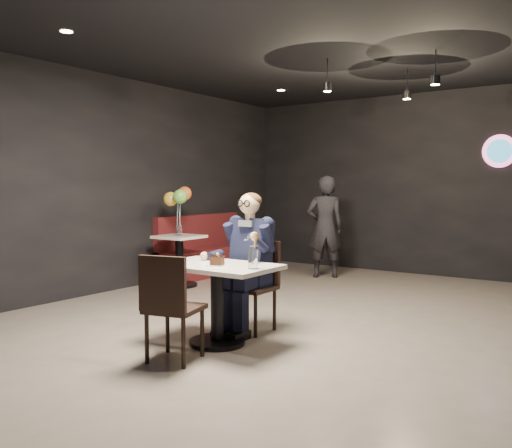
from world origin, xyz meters
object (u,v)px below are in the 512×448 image
Objects in this scene: sundae_glass at (253,257)px; booth_bench at (207,245)px; main_table at (217,304)px; passerby at (325,227)px; balloon_vase at (179,230)px; chair_far at (251,286)px; side_table at (179,261)px; seated_man at (251,261)px; chair_near at (175,306)px.

booth_bench is (-3.02, 3.01, -0.35)m from sundae_glass.
main_table is 4.02m from passerby.
main_table is 0.67× the size of passerby.
main_table is 0.64m from sundae_glass.
booth_bench is 1.09m from balloon_vase.
booth_bench is at bearing 136.92° from chair_far.
sundae_glass is at bearing -36.41° from side_table.
main_table is 0.76× the size of seated_man.
sundae_glass is at bearing -36.41° from balloon_vase.
booth_bench is (-2.60, 3.54, 0.04)m from chair_near.
seated_man reaches higher than main_table.
passerby reaches higher than side_table.
booth_bench is 1.05m from side_table.
chair_near is at bearing -128.53° from sundae_glass.
booth_bench reaches higher than main_table.
booth_bench is 2.67× the size of side_table.
side_table is (-2.30, 1.43, -0.35)m from seated_man.
passerby is at bearing 28.52° from booth_bench.
passerby is at bearing 105.18° from seated_man.
chair_far is 2.73m from balloon_vase.
main_table is 7.18× the size of balloon_vase.
main_table is at bearing -40.74° from side_table.
chair_far is 3.55m from booth_bench.
chair_near is at bearing -90.00° from main_table.
passerby is at bearing 87.33° from chair_near.
balloon_vase is (-2.30, 1.43, 0.11)m from seated_man.
side_table is 0.45m from balloon_vase.
booth_bench is at bearing 112.06° from chair_near.
seated_man is 0.73m from sundae_glass.
seated_man is 1.93× the size of side_table.
chair_near is 6.00× the size of balloon_vase.
chair_far is (0.00, 0.55, 0.09)m from main_table.
chair_far is 0.82m from sundae_glass.
side_table is (-2.30, 2.54, -0.09)m from chair_near.
balloon_vase is at bearing -73.30° from booth_bench.
seated_man is 0.88× the size of passerby.
passerby reaches higher than seated_man.
main_table is 1.48× the size of side_table.
seated_man reaches higher than chair_far.
chair_far is 0.46× the size of booth_bench.
seated_man is at bearing 0.00° from chair_far.
chair_near is 1.23× the size of side_table.
chair_far is 3.48m from passerby.
sundae_glass is at bearing 37.30° from chair_near.
chair_near is at bearing -90.00° from seated_man.
balloon_vase is (-2.30, 2.54, 0.37)m from chair_near.
chair_near is 0.46× the size of booth_bench.
seated_man reaches higher than side_table.
booth_bench is 1.22× the size of passerby.
balloon_vase is (-2.30, 1.43, 0.37)m from chair_far.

